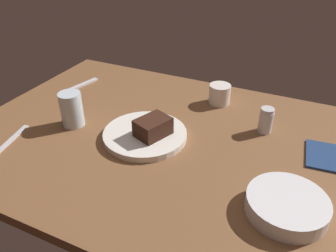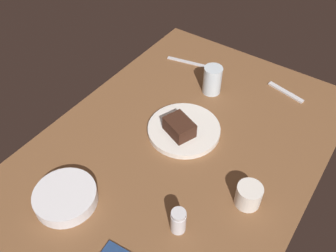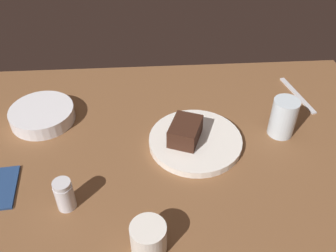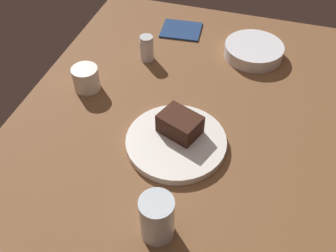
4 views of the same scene
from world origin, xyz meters
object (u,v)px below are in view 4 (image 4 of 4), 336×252
(side_bowl, at_px, (254,51))
(dessert_plate, at_px, (176,142))
(chocolate_cake_slice, at_px, (180,124))
(coffee_cup, at_px, (86,79))
(salt_shaker, at_px, (147,48))
(water_glass, at_px, (157,218))
(folded_napkin, at_px, (181,30))

(side_bowl, bearing_deg, dessert_plate, 163.26)
(chocolate_cake_slice, xyz_separation_m, side_bowl, (0.39, -0.13, -0.02))
(chocolate_cake_slice, height_order, coffee_cup, chocolate_cake_slice)
(coffee_cup, bearing_deg, dessert_plate, -113.68)
(salt_shaker, xyz_separation_m, water_glass, (-0.55, -0.21, 0.01))
(water_glass, bearing_deg, chocolate_cake_slice, 6.13)
(coffee_cup, bearing_deg, folded_napkin, -25.58)
(chocolate_cake_slice, xyz_separation_m, water_glass, (-0.26, -0.03, 0.01))
(dessert_plate, distance_m, salt_shaker, 0.36)
(dessert_plate, xyz_separation_m, water_glass, (-0.24, -0.03, 0.04))
(dessert_plate, distance_m, chocolate_cake_slice, 0.04)
(dessert_plate, height_order, salt_shaker, salt_shaker)
(dessert_plate, bearing_deg, side_bowl, -16.74)
(chocolate_cake_slice, distance_m, coffee_cup, 0.32)
(coffee_cup, bearing_deg, chocolate_cake_slice, -109.00)
(chocolate_cake_slice, distance_m, water_glass, 0.27)
(folded_napkin, bearing_deg, dessert_plate, -165.82)
(water_glass, xyz_separation_m, coffee_cup, (0.37, 0.33, -0.02))
(salt_shaker, bearing_deg, dessert_plate, -149.57)
(water_glass, xyz_separation_m, side_bowl, (0.66, -0.10, -0.03))
(chocolate_cake_slice, height_order, folded_napkin, chocolate_cake_slice)
(coffee_cup, bearing_deg, side_bowl, -55.73)
(salt_shaker, relative_size, folded_napkin, 0.61)
(salt_shaker, bearing_deg, side_bowl, -70.49)
(salt_shaker, bearing_deg, chocolate_cake_slice, -147.03)
(chocolate_cake_slice, bearing_deg, dessert_plate, 177.84)
(dessert_plate, distance_m, water_glass, 0.24)
(side_bowl, height_order, coffee_cup, coffee_cup)
(dessert_plate, bearing_deg, water_glass, -172.90)
(salt_shaker, height_order, coffee_cup, salt_shaker)
(chocolate_cake_slice, bearing_deg, salt_shaker, 32.97)
(chocolate_cake_slice, xyz_separation_m, folded_napkin, (0.47, 0.13, -0.04))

